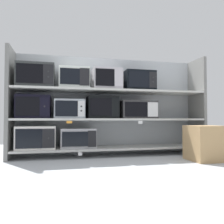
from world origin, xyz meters
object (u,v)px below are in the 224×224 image
at_px(microwave_5, 137,110).
at_px(microwave_9, 138,82).
at_px(shipping_carton, 205,143).
at_px(microwave_4, 102,108).
at_px(microwave_8, 106,80).
at_px(microwave_2, 34,107).
at_px(microwave_6, 36,76).
at_px(microwave_7, 74,79).
at_px(microwave_3, 69,109).
at_px(microwave_1, 78,138).
at_px(microwave_0, 36,138).

bearing_deg(microwave_5, microwave_9, -0.31).
bearing_deg(shipping_carton, microwave_9, 135.38).
relative_size(microwave_4, microwave_8, 1.06).
distance_m(microwave_5, shipping_carton, 1.11).
bearing_deg(shipping_carton, microwave_8, 150.23).
relative_size(microwave_5, microwave_8, 1.28).
distance_m(microwave_2, microwave_5, 1.56).
xyz_separation_m(microwave_6, microwave_7, (0.54, 0.00, -0.01)).
bearing_deg(microwave_8, microwave_7, 179.98).
relative_size(microwave_3, shipping_carton, 0.92).
bearing_deg(microwave_9, microwave_2, 180.00).
bearing_deg(microwave_8, microwave_1, 179.97).
bearing_deg(microwave_1, microwave_0, -179.97).
bearing_deg(microwave_4, microwave_9, -0.03).
xyz_separation_m(microwave_2, microwave_9, (1.58, -0.00, 0.43)).
distance_m(microwave_0, microwave_4, 1.06).
bearing_deg(microwave_9, microwave_1, 179.97).
relative_size(microwave_7, shipping_carton, 0.94).
xyz_separation_m(microwave_1, microwave_7, (-0.07, -0.00, 0.89)).
height_order(microwave_7, microwave_9, microwave_7).
relative_size(microwave_0, microwave_7, 1.23).
distance_m(microwave_1, microwave_6, 1.09).
xyz_separation_m(microwave_3, microwave_8, (0.56, 0.00, 0.46)).
distance_m(microwave_3, microwave_7, 0.46).
xyz_separation_m(microwave_0, microwave_4, (0.96, 0.00, 0.44)).
xyz_separation_m(microwave_7, microwave_9, (1.01, -0.00, -0.00)).
relative_size(microwave_4, microwave_5, 0.83).
xyz_separation_m(microwave_3, shipping_carton, (1.78, -0.70, -0.47)).
height_order(microwave_3, microwave_9, microwave_9).
xyz_separation_m(microwave_1, shipping_carton, (1.65, -0.70, -0.04)).
bearing_deg(microwave_2, microwave_4, 0.01).
bearing_deg(microwave_9, microwave_8, 179.98).
relative_size(microwave_8, shipping_carton, 0.92).
relative_size(microwave_3, microwave_4, 0.94).
distance_m(microwave_4, microwave_8, 0.43).
bearing_deg(microwave_9, shipping_carton, -44.62).
bearing_deg(shipping_carton, microwave_4, 151.48).
distance_m(microwave_3, microwave_6, 0.67).
bearing_deg(microwave_4, microwave_2, -179.99).
bearing_deg(microwave_6, microwave_2, -179.95).
xyz_separation_m(microwave_2, microwave_6, (0.03, 0.00, 0.44)).
bearing_deg(microwave_7, microwave_8, -0.02).
relative_size(microwave_5, shipping_carton, 1.18).
xyz_separation_m(microwave_2, shipping_carton, (2.28, -0.70, -0.50)).
distance_m(microwave_5, microwave_7, 1.09).
relative_size(microwave_0, microwave_9, 1.14).
distance_m(microwave_3, microwave_9, 1.17).
relative_size(microwave_5, microwave_9, 1.17).
height_order(microwave_0, microwave_8, microwave_8).
relative_size(microwave_1, microwave_5, 0.92).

